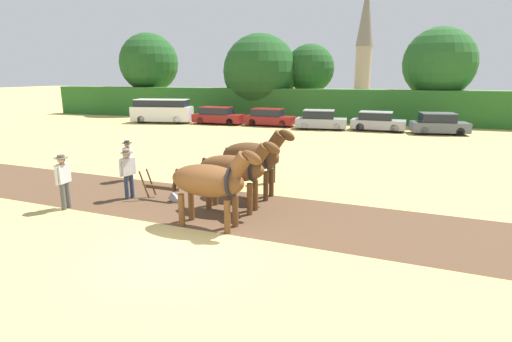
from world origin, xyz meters
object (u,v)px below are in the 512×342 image
object	(u,v)px
tree_left	(260,72)
parked_car_right	(439,124)
farmer_beside_team	(271,159)
draft_horse_lead_right	(235,169)
farmer_onlooker_left	(63,177)
parked_van	(162,111)
parked_car_center_right	(377,122)
tree_far_left	(149,63)
plow	(165,192)
tree_center	(439,63)
church_spire	(365,38)
parked_car_center	(320,120)
parked_car_left	(218,116)
farmer_at_plow	(128,170)
tree_center_left	(310,69)
draft_horse_lead_left	(211,181)
parked_car_center_left	(269,118)
farmer_onlooker_right	(128,157)
draft_horse_trail_left	(254,156)

from	to	relation	value
tree_left	parked_car_right	size ratio (longest dim) A/B	1.99
farmer_beside_team	draft_horse_lead_right	bearing A→B (deg)	-31.91
farmer_beside_team	farmer_onlooker_left	xyz separation A→B (m)	(-5.52, -5.19, 0.09)
parked_van	parked_car_center_right	xyz separation A→B (m)	(18.82, 0.45, -0.37)
tree_far_left	plow	world-z (taller)	tree_far_left
farmer_beside_team	farmer_onlooker_left	bearing A→B (deg)	-75.62
tree_center	draft_horse_lead_right	bearing A→B (deg)	-107.16
church_spire	farmer_onlooker_left	xyz separation A→B (m)	(-5.02, -70.98, -9.96)
farmer_onlooker_left	parked_car_center	size ratio (longest dim) A/B	0.44
tree_left	church_spire	size ratio (longest dim) A/B	0.39
parked_car_left	farmer_onlooker_left	bearing A→B (deg)	-78.08
farmer_at_plow	parked_car_center	world-z (taller)	farmer_at_plow
tree_left	parked_van	xyz separation A→B (m)	(-7.22, -6.80, -3.46)
tree_center_left	draft_horse_lead_left	world-z (taller)	tree_center_left
parked_car_center_left	tree_center	bearing A→B (deg)	28.73
draft_horse_lead_right	parked_van	xyz separation A→B (m)	(-14.95, 20.59, -0.29)
tree_left	draft_horse_lead_right	xyz separation A→B (m)	(7.72, -27.40, -3.17)
plow	draft_horse_lead_right	bearing A→B (deg)	-0.00
church_spire	plow	bearing A→B (deg)	-91.96
draft_horse_lead_right	parked_car_center_right	distance (m)	21.41
tree_far_left	farmer_onlooker_right	bearing A→B (deg)	-59.55
parked_car_center_right	plow	bearing A→B (deg)	-103.92
draft_horse_lead_right	plow	distance (m)	2.89
tree_center	farmer_at_plow	world-z (taller)	tree_center
plow	parked_car_center_right	world-z (taller)	parked_car_center_right
draft_horse_lead_right	parked_van	distance (m)	25.45
parked_car_center	tree_far_left	bearing A→B (deg)	154.87
draft_horse_trail_left	farmer_beside_team	world-z (taller)	draft_horse_trail_left
parked_car_center_right	draft_horse_lead_left	bearing A→B (deg)	-96.48
tree_center_left	draft_horse_lead_right	world-z (taller)	tree_center_left
draft_horse_trail_left	parked_car_right	distance (m)	20.71
church_spire	draft_horse_trail_left	distance (m)	68.49
tree_far_left	church_spire	distance (m)	46.44
farmer_beside_team	farmer_onlooker_left	distance (m)	7.58
farmer_onlooker_right	tree_center	bearing A→B (deg)	56.65
parked_car_left	parked_car_center_left	world-z (taller)	parked_car_left
farmer_onlooker_right	church_spire	bearing A→B (deg)	80.98
parked_car_left	parked_car_right	xyz separation A→B (m)	(17.97, -0.70, 0.02)
tree_center	farmer_beside_team	size ratio (longest dim) A/B	4.98
farmer_at_plow	parked_car_center	xyz separation A→B (m)	(3.51, 20.59, -0.30)
tree_left	parked_car_center	distance (m)	10.62
plow	church_spire	bearing A→B (deg)	92.01
tree_far_left	farmer_at_plow	size ratio (longest dim) A/B	4.97
parked_car_right	farmer_onlooker_right	bearing A→B (deg)	-134.75
draft_horse_trail_left	farmer_beside_team	size ratio (longest dim) A/B	1.69
tree_left	farmer_onlooker_left	world-z (taller)	tree_left
plow	farmer_onlooker_left	world-z (taller)	farmer_onlooker_left
farmer_onlooker_right	parked_car_center_right	distance (m)	21.11
parked_car_center	parked_car_right	bearing A→B (deg)	-4.87
plow	farmer_onlooker_left	size ratio (longest dim) A/B	0.88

